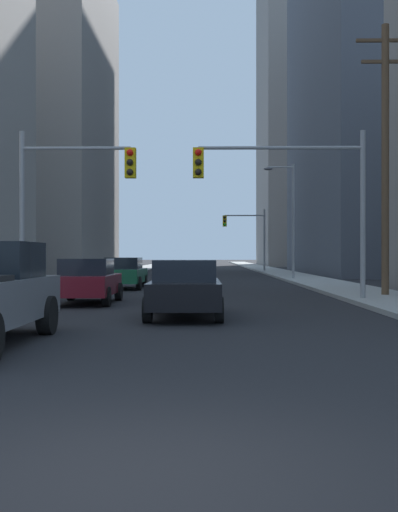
% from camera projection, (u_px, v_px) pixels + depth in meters
% --- Properties ---
extents(ground_plane, '(400.00, 400.00, 0.00)m').
position_uv_depth(ground_plane, '(132.00, 482.00, 4.47)').
color(ground_plane, black).
extents(sidewalk_left, '(3.13, 160.00, 0.15)m').
position_uv_depth(sidewalk_left, '(123.00, 273.00, 54.56)').
color(sidewalk_left, '#9E9E99').
rests_on(sidewalk_left, ground).
extents(sidewalk_right, '(3.13, 160.00, 0.15)m').
position_uv_depth(sidewalk_right, '(280.00, 273.00, 54.38)').
color(sidewalk_right, '#9E9E99').
rests_on(sidewalk_right, ground).
extents(sedan_black, '(1.95, 4.22, 1.52)m').
position_uv_depth(sedan_black, '(185.00, 288.00, 16.18)').
color(sedan_black, black).
rests_on(sedan_black, ground).
extents(sedan_maroon, '(1.95, 4.23, 1.52)m').
position_uv_depth(sedan_maroon, '(87.00, 281.00, 20.86)').
color(sedan_maroon, maroon).
rests_on(sedan_maroon, ground).
extents(sedan_green, '(1.95, 4.23, 1.52)m').
position_uv_depth(sedan_green, '(124.00, 273.00, 29.95)').
color(sedan_green, '#195938').
rests_on(sedan_green, ground).
extents(traffic_signal_near_left, '(4.12, 0.44, 6.00)m').
position_uv_depth(traffic_signal_near_left, '(72.00, 186.00, 21.66)').
color(traffic_signal_near_left, gray).
rests_on(traffic_signal_near_left, ground).
extents(traffic_signal_near_right, '(6.03, 0.44, 6.00)m').
position_uv_depth(traffic_signal_near_right, '(287.00, 184.00, 21.56)').
color(traffic_signal_near_right, gray).
rests_on(traffic_signal_near_right, ground).
extents(traffic_signal_far_right, '(4.06, 0.44, 6.00)m').
position_uv_depth(traffic_signal_far_right, '(246.00, 230.00, 58.69)').
color(traffic_signal_far_right, gray).
rests_on(traffic_signal_far_right, ground).
extents(utility_pole_right, '(2.20, 0.28, 10.34)m').
position_uv_depth(utility_pole_right, '(385.00, 154.00, 23.25)').
color(utility_pole_right, brown).
rests_on(utility_pole_right, ground).
extents(street_lamp_right, '(1.97, 0.32, 7.50)m').
position_uv_depth(street_lamp_right, '(289.00, 211.00, 39.70)').
color(street_lamp_right, gray).
rests_on(street_lamp_right, ground).
extents(building_left_mid_office, '(14.42, 19.61, 28.44)m').
position_uv_depth(building_left_mid_office, '(25.00, 118.00, 56.52)').
color(building_left_mid_office, gray).
rests_on(building_left_mid_office, ground).
extents(building_right_far_highrise, '(20.53, 20.88, 52.51)m').
position_uv_depth(building_right_far_highrise, '(329.00, 93.00, 93.93)').
color(building_right_far_highrise, gray).
rests_on(building_right_far_highrise, ground).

